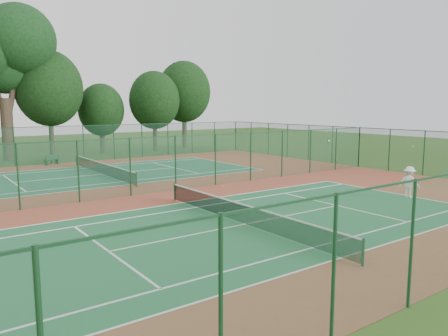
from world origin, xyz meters
The scene contains 17 objects.
ground centered at (0.00, 0.00, 0.00)m, with size 120.00×120.00×0.00m, color #2B4B17.
red_pad centered at (0.00, 0.00, 0.01)m, with size 40.00×36.00×0.01m, color brown.
court_near centered at (0.00, -9.00, 0.01)m, with size 23.77×10.97×0.01m, color #1D5D35.
court_far centered at (0.00, 9.00, 0.01)m, with size 23.77×10.97×0.01m, color #1C593B.
fence_north centered at (0.00, 18.00, 1.76)m, with size 40.00×0.09×3.50m.
fence_south centered at (0.00, -18.00, 1.76)m, with size 40.00×0.09×3.50m.
fence_east centered at (20.00, 0.00, 1.76)m, with size 0.09×36.00×3.50m.
fence_divider centered at (0.00, 0.00, 1.76)m, with size 40.00×0.09×3.50m.
tennis_net_near centered at (0.00, -9.00, 0.54)m, with size 0.10×12.90×0.97m.
tennis_net_far centered at (0.00, 9.00, 0.54)m, with size 0.10×12.90×0.97m.
player_near centered at (11.38, -10.09, 0.94)m, with size 1.19×0.69×1.85m, color white.
bench centered at (-1.64, 17.29, 0.48)m, with size 1.52×1.01×0.91m.
stray_ball_a centered at (1.57, -0.36, 0.04)m, with size 0.07×0.07×0.07m, color yellow.
stray_ball_b centered at (4.64, -0.84, 0.05)m, with size 0.07×0.07×0.07m, color #F4F238.
stray_ball_c centered at (-0.18, -0.32, 0.04)m, with size 0.07×0.07×0.07m, color gold.
big_tree centered at (-4.11, 23.23, 10.73)m, with size 9.86×7.22×15.15m.
evergreen_row centered at (0.50, 24.25, 0.00)m, with size 39.00×5.00×12.00m, color black, non-canonical shape.
Camera 1 is at (-12.01, -24.10, 5.36)m, focal length 35.00 mm.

